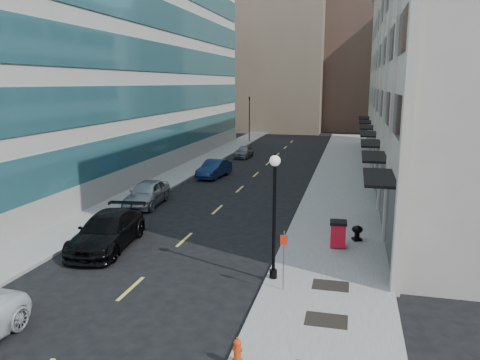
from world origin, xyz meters
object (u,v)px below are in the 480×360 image
at_px(car_black_pickup, 107,231).
at_px(trash_bin, 338,233).
at_px(car_silver_sedan, 147,193).
at_px(urn_planter, 357,231).
at_px(car_grey_sedan, 244,152).
at_px(sign_post, 284,252).
at_px(car_blue_sedan, 214,169).
at_px(fire_hydrant, 237,350).
at_px(lamppost, 274,206).
at_px(traffic_signal, 249,100).

height_order(car_black_pickup, trash_bin, car_black_pickup).
bearing_deg(car_silver_sedan, urn_planter, -21.93).
distance_m(car_grey_sedan, urn_planter, 28.04).
distance_m(car_silver_sedan, car_grey_sedan, 21.06).
bearing_deg(sign_post, car_blue_sedan, 103.74).
bearing_deg(trash_bin, car_blue_sedan, 122.03).
height_order(car_grey_sedan, fire_hydrant, car_grey_sedan).
relative_size(car_blue_sedan, car_grey_sedan, 1.20).
height_order(car_blue_sedan, sign_post, sign_post).
relative_size(car_grey_sedan, lamppost, 0.72).
bearing_deg(traffic_signal, car_grey_sedan, -79.97).
bearing_deg(car_silver_sedan, car_grey_sedan, 82.03).
relative_size(car_blue_sedan, lamppost, 0.87).
bearing_deg(urn_planter, sign_post, -112.71).
xyz_separation_m(trash_bin, urn_planter, (0.91, 1.21, -0.23)).
bearing_deg(trash_bin, car_black_pickup, -170.72).
distance_m(lamppost, urn_planter, 6.96).
xyz_separation_m(car_black_pickup, car_blue_sedan, (0.00, 17.94, -0.11)).
xyz_separation_m(car_silver_sedan, trash_bin, (12.49, -5.64, 0.03)).
relative_size(car_grey_sedan, fire_hydrant, 4.93).
xyz_separation_m(car_blue_sedan, urn_planter, (11.80, -14.37, -0.12)).
height_order(traffic_signal, fire_hydrant, traffic_signal).
relative_size(car_black_pickup, lamppost, 1.13).
distance_m(car_grey_sedan, fire_hydrant, 37.97).
relative_size(car_grey_sedan, trash_bin, 2.90).
height_order(traffic_signal, car_grey_sedan, traffic_signal).
height_order(car_silver_sedan, lamppost, lamppost).
relative_size(car_black_pickup, car_blue_sedan, 1.31).
relative_size(car_black_pickup, urn_planter, 7.70).
bearing_deg(car_black_pickup, sign_post, -24.62).
xyz_separation_m(fire_hydrant, sign_post, (0.55, 4.99, 1.15)).
height_order(car_blue_sedan, trash_bin, car_blue_sedan).
xyz_separation_m(traffic_signal, lamppost, (10.80, -44.00, -2.55)).
bearing_deg(fire_hydrant, car_blue_sedan, 102.85).
xyz_separation_m(trash_bin, sign_post, (-1.84, -5.36, 0.82)).
xyz_separation_m(trash_bin, lamppost, (-2.39, -4.36, 2.32)).
height_order(car_silver_sedan, trash_bin, car_silver_sedan).
bearing_deg(lamppost, traffic_signal, 103.79).
bearing_deg(lamppost, car_black_pickup, 166.76).
bearing_deg(car_black_pickup, urn_planter, 10.56).
height_order(traffic_signal, urn_planter, traffic_signal).
distance_m(car_blue_sedan, sign_post, 22.83).
bearing_deg(car_silver_sedan, fire_hydrant, -61.35).
bearing_deg(car_blue_sedan, urn_planter, -43.29).
bearing_deg(car_blue_sedan, car_black_pickup, -82.68).
bearing_deg(car_black_pickup, trash_bin, 5.97).
xyz_separation_m(traffic_signal, trash_bin, (13.19, -39.64, -4.88)).
relative_size(sign_post, urn_planter, 3.10).
xyz_separation_m(car_black_pickup, car_grey_sedan, (0.00, 29.00, -0.21)).
distance_m(trash_bin, sign_post, 5.73).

